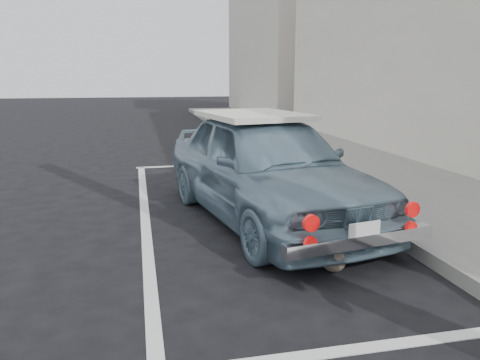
# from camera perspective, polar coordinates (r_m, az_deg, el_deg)

# --- Properties ---
(ground) EXTENTS (80.00, 80.00, 0.00)m
(ground) POSITION_cam_1_polar(r_m,az_deg,el_deg) (3.78, 3.95, -16.76)
(ground) COLOR black
(ground) RESTS_ON ground
(sidewalk) EXTENTS (2.80, 40.00, 0.15)m
(sidewalk) POSITION_cam_1_polar(r_m,az_deg,el_deg) (6.85, 25.49, -3.68)
(sidewalk) COLOR slate
(sidewalk) RESTS_ON ground
(building_far) EXTENTS (3.50, 10.00, 8.00)m
(building_far) POSITION_cam_1_polar(r_m,az_deg,el_deg) (24.37, 5.26, 17.60)
(building_far) COLOR beige
(building_far) RESTS_ON ground
(pline_rear) EXTENTS (3.00, 0.12, 0.01)m
(pline_rear) POSITION_cam_1_polar(r_m,az_deg,el_deg) (3.54, 14.65, -19.25)
(pline_rear) COLOR silver
(pline_rear) RESTS_ON ground
(pline_front) EXTENTS (3.00, 0.12, 0.01)m
(pline_front) POSITION_cam_1_polar(r_m,az_deg,el_deg) (9.93, -3.85, 1.85)
(pline_front) COLOR silver
(pline_front) RESTS_ON ground
(pline_side) EXTENTS (0.12, 7.00, 0.01)m
(pline_side) POSITION_cam_1_polar(r_m,az_deg,el_deg) (6.42, -11.51, -4.37)
(pline_side) COLOR silver
(pline_side) RESTS_ON ground
(retro_coupe) EXTENTS (2.36, 4.37, 1.41)m
(retro_coupe) POSITION_cam_1_polar(r_m,az_deg,el_deg) (6.03, 3.18, 1.72)
(retro_coupe) COLOR slate
(retro_coupe) RESTS_ON ground
(cat) EXTENTS (0.34, 0.54, 0.30)m
(cat) POSITION_cam_1_polar(r_m,az_deg,el_deg) (4.65, 11.33, -9.25)
(cat) COLOR brown
(cat) RESTS_ON ground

